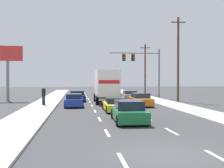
% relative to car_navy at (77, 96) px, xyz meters
% --- Properties ---
extents(ground_plane, '(140.00, 140.00, 0.00)m').
position_rel_car_navy_xyz_m(ground_plane, '(3.19, -0.72, -0.60)').
color(ground_plane, '#333335').
extents(sidewalk_right, '(2.84, 80.00, 0.14)m').
position_rel_car_navy_xyz_m(sidewalk_right, '(9.86, -5.72, -0.53)').
color(sidewalk_right, '#9E9E99').
rests_on(sidewalk_right, ground_plane).
extents(sidewalk_left, '(2.84, 80.00, 0.14)m').
position_rel_car_navy_xyz_m(sidewalk_left, '(-3.48, -5.72, -0.53)').
color(sidewalk_left, '#9E9E99').
rests_on(sidewalk_left, ground_plane).
extents(lane_markings, '(3.54, 57.00, 0.01)m').
position_rel_car_navy_xyz_m(lane_markings, '(3.19, -3.80, -0.60)').
color(lane_markings, silver).
rests_on(lane_markings, ground_plane).
extents(car_navy, '(2.00, 4.21, 1.30)m').
position_rel_car_navy_xyz_m(car_navy, '(0.00, 0.00, 0.00)').
color(car_navy, '#141E4C').
rests_on(car_navy, ground_plane).
extents(car_blue, '(1.84, 4.57, 1.29)m').
position_rel_car_navy_xyz_m(car_blue, '(-0.34, -6.89, -0.01)').
color(car_blue, '#1E389E').
rests_on(car_blue, ground_plane).
extents(box_truck, '(2.63, 7.88, 3.71)m').
position_rel_car_navy_xyz_m(box_truck, '(3.25, -3.52, 1.48)').
color(box_truck, white).
rests_on(box_truck, ground_plane).
extents(car_yellow, '(1.94, 4.38, 1.17)m').
position_rel_car_navy_xyz_m(car_yellow, '(3.22, -11.65, -0.08)').
color(car_yellow, yellow).
rests_on(car_yellow, ground_plane).
extents(car_green, '(2.11, 4.48, 1.38)m').
position_rel_car_navy_xyz_m(car_green, '(3.27, -17.74, 0.03)').
color(car_green, '#196B38').
rests_on(car_green, ground_plane).
extents(car_tan, '(1.82, 4.67, 1.25)m').
position_rel_car_navy_xyz_m(car_tan, '(6.79, 0.94, -0.03)').
color(car_tan, tan).
rests_on(car_tan, ground_plane).
extents(car_orange, '(1.87, 4.23, 1.33)m').
position_rel_car_navy_xyz_m(car_orange, '(6.42, -7.26, 0.01)').
color(car_orange, orange).
rests_on(car_orange, ground_plane).
extents(traffic_signal_mast, '(7.26, 0.69, 7.07)m').
position_rel_car_navy_xyz_m(traffic_signal_mast, '(8.76, 4.07, 4.59)').
color(traffic_signal_mast, '#595B56').
rests_on(traffic_signal_mast, ground_plane).
extents(utility_pole_mid, '(1.80, 0.28, 10.31)m').
position_rel_car_navy_xyz_m(utility_pole_mid, '(12.28, -2.05, 4.69)').
color(utility_pole_mid, brown).
rests_on(utility_pole_mid, ground_plane).
extents(utility_pole_far, '(1.80, 0.28, 8.91)m').
position_rel_car_navy_xyz_m(utility_pole_far, '(11.97, 13.71, 3.99)').
color(utility_pole_far, brown).
rests_on(utility_pole_far, ground_plane).
extents(roadside_billboard, '(3.65, 0.36, 6.93)m').
position_rel_car_navy_xyz_m(roadside_billboard, '(-8.68, 1.42, 4.27)').
color(roadside_billboard, slate).
rests_on(roadside_billboard, ground_plane).
extents(pedestrian_near_corner, '(0.38, 0.38, 1.87)m').
position_rel_car_navy_xyz_m(pedestrian_near_corner, '(-3.40, -6.28, 0.48)').
color(pedestrian_near_corner, '#1E233F').
rests_on(pedestrian_near_corner, sidewalk_left).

